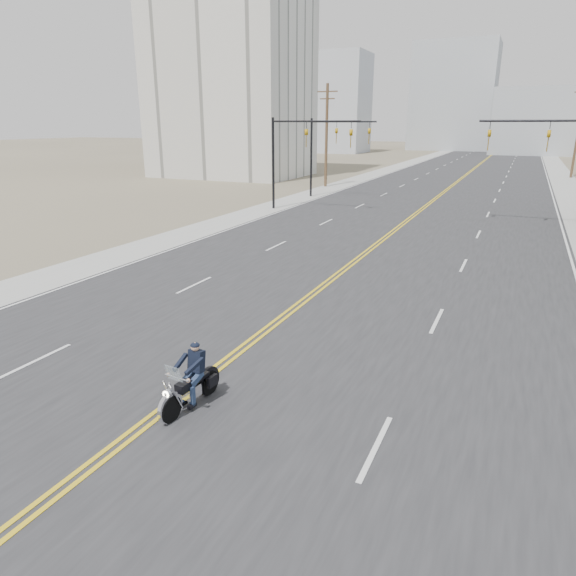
# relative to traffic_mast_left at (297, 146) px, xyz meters

# --- Properties ---
(ground_plane) EXTENTS (400.00, 400.00, 0.00)m
(ground_plane) POSITION_rel_traffic_mast_left_xyz_m (8.98, -32.00, -4.94)
(ground_plane) COLOR #776D56
(ground_plane) RESTS_ON ground
(road) EXTENTS (20.00, 200.00, 0.01)m
(road) POSITION_rel_traffic_mast_left_xyz_m (8.98, 38.00, -4.93)
(road) COLOR #303033
(road) RESTS_ON ground
(sidewalk_left) EXTENTS (3.00, 200.00, 0.01)m
(sidewalk_left) POSITION_rel_traffic_mast_left_xyz_m (-2.52, 38.00, -4.93)
(sidewalk_left) COLOR #A5A5A0
(sidewalk_left) RESTS_ON ground
(sidewalk_right) EXTENTS (3.00, 200.00, 0.01)m
(sidewalk_right) POSITION_rel_traffic_mast_left_xyz_m (20.48, 38.00, -4.93)
(sidewalk_right) COLOR #A5A5A0
(sidewalk_right) RESTS_ON ground
(traffic_mast_left) EXTENTS (7.10, 0.26, 7.00)m
(traffic_mast_left) POSITION_rel_traffic_mast_left_xyz_m (0.00, 0.00, 0.00)
(traffic_mast_left) COLOR black
(traffic_mast_left) RESTS_ON ground
(traffic_mast_right) EXTENTS (7.10, 0.26, 7.00)m
(traffic_mast_right) POSITION_rel_traffic_mast_left_xyz_m (17.95, 0.00, 0.00)
(traffic_mast_right) COLOR black
(traffic_mast_right) RESTS_ON ground
(traffic_mast_far) EXTENTS (6.10, 0.26, 7.00)m
(traffic_mast_far) POSITION_rel_traffic_mast_left_xyz_m (-0.33, 8.00, -0.06)
(traffic_mast_far) COLOR black
(traffic_mast_far) RESTS_ON ground
(utility_pole_left) EXTENTS (2.20, 0.30, 10.50)m
(utility_pole_left) POSITION_rel_traffic_mast_left_xyz_m (-3.52, 16.00, 0.54)
(utility_pole_left) COLOR brown
(utility_pole_left) RESTS_ON ground
(apartment_block) EXTENTS (18.00, 14.00, 30.00)m
(apartment_block) POSITION_rel_traffic_mast_left_xyz_m (-19.02, 23.00, 10.06)
(apartment_block) COLOR silver
(apartment_block) RESTS_ON ground
(haze_bldg_a) EXTENTS (14.00, 12.00, 22.00)m
(haze_bldg_a) POSITION_rel_traffic_mast_left_xyz_m (-26.02, 83.00, 6.06)
(haze_bldg_a) COLOR #B7BCC6
(haze_bldg_a) RESTS_ON ground
(haze_bldg_b) EXTENTS (18.00, 14.00, 14.00)m
(haze_bldg_b) POSITION_rel_traffic_mast_left_xyz_m (16.98, 93.00, 2.06)
(haze_bldg_b) COLOR #ADB2B7
(haze_bldg_b) RESTS_ON ground
(haze_bldg_d) EXTENTS (20.00, 15.00, 26.00)m
(haze_bldg_d) POSITION_rel_traffic_mast_left_xyz_m (-3.02, 108.00, 8.06)
(haze_bldg_d) COLOR #ADB2B7
(haze_bldg_d) RESTS_ON ground
(haze_bldg_f) EXTENTS (12.00, 12.00, 16.00)m
(haze_bldg_f) POSITION_rel_traffic_mast_left_xyz_m (-41.02, 98.00, 3.06)
(haze_bldg_f) COLOR #ADB2B7
(haze_bldg_f) RESTS_ON ground
(motorcyclist) EXTENTS (1.02, 2.09, 1.59)m
(motorcyclist) POSITION_rel_traffic_mast_left_xyz_m (9.48, -28.22, -4.14)
(motorcyclist) COLOR black
(motorcyclist) RESTS_ON ground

